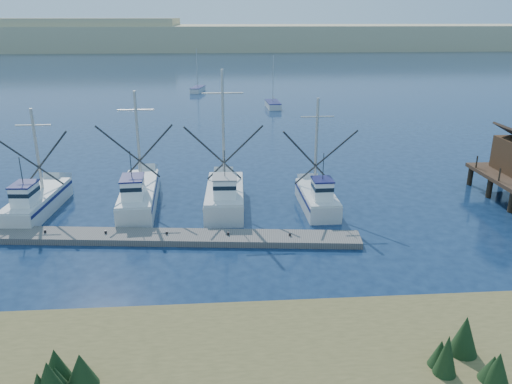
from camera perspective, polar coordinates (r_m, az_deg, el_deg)
ground at (r=28.18m, az=2.19°, el=-9.83°), size 500.00×500.00×0.00m
floating_dock at (r=33.82m, az=-15.15°, el=-4.93°), size 31.11×5.38×0.41m
dune_ridge at (r=234.59m, az=-3.78°, el=17.27°), size 360.00×60.00×10.00m
trawler_fleet at (r=38.04m, az=-13.48°, el=-0.81°), size 29.82×9.21×10.19m
sailboat_near at (r=80.48m, az=1.95°, el=9.95°), size 2.12×5.37×8.10m
sailboat_far at (r=98.35m, az=-6.68°, el=11.57°), size 2.85×5.57×8.10m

